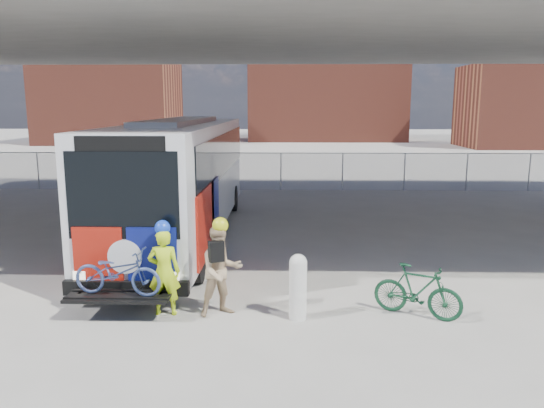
{
  "coord_description": "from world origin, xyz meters",
  "views": [
    {
      "loc": [
        1.21,
        -13.7,
        4.09
      ],
      "look_at": [
        0.88,
        -0.36,
        1.6
      ],
      "focal_mm": 35.0,
      "sensor_mm": 36.0,
      "label": 1
    }
  ],
  "objects_px": {
    "cyclist_tan": "(221,269)",
    "bus": "(182,170)",
    "cyclist_hivis": "(164,269)",
    "bike_parked": "(418,291)",
    "bollard": "(298,284)"
  },
  "relations": [
    {
      "from": "cyclist_tan",
      "to": "bus",
      "type": "bearing_deg",
      "value": 81.39
    },
    {
      "from": "cyclist_hivis",
      "to": "cyclist_tan",
      "type": "distance_m",
      "value": 1.12
    },
    {
      "from": "bus",
      "to": "bike_parked",
      "type": "bearing_deg",
      "value": -47.43
    },
    {
      "from": "cyclist_hivis",
      "to": "bike_parked",
      "type": "relative_size",
      "value": 1.1
    },
    {
      "from": "cyclist_hivis",
      "to": "bollard",
      "type": "bearing_deg",
      "value": 173.93
    },
    {
      "from": "bus",
      "to": "bollard",
      "type": "distance_m",
      "value": 7.5
    },
    {
      "from": "bus",
      "to": "cyclist_hivis",
      "type": "xyz_separation_m",
      "value": [
        0.84,
        -6.32,
        -1.19
      ]
    },
    {
      "from": "bus",
      "to": "cyclist_hivis",
      "type": "distance_m",
      "value": 6.49
    },
    {
      "from": "cyclist_tan",
      "to": "bollard",
      "type": "bearing_deg",
      "value": -32.58
    },
    {
      "from": "bus",
      "to": "cyclist_hivis",
      "type": "bearing_deg",
      "value": -82.43
    },
    {
      "from": "cyclist_hivis",
      "to": "cyclist_tan",
      "type": "bearing_deg",
      "value": 177.7
    },
    {
      "from": "cyclist_hivis",
      "to": "bike_parked",
      "type": "height_order",
      "value": "cyclist_hivis"
    },
    {
      "from": "bollard",
      "to": "cyclist_hivis",
      "type": "distance_m",
      "value": 2.64
    },
    {
      "from": "cyclist_hivis",
      "to": "cyclist_tan",
      "type": "xyz_separation_m",
      "value": [
        1.12,
        -0.0,
        0.01
      ]
    },
    {
      "from": "cyclist_tan",
      "to": "cyclist_hivis",
      "type": "bearing_deg",
      "value": 153.99
    }
  ]
}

